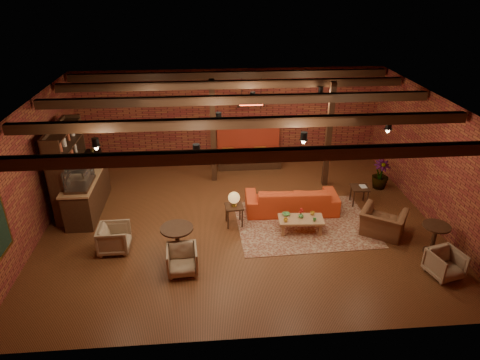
{
  "coord_description": "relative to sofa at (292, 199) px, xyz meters",
  "views": [
    {
      "loc": [
        -0.79,
        -9.65,
        5.99
      ],
      "look_at": [
        0.02,
        0.2,
        1.13
      ],
      "focal_mm": 32.0,
      "sensor_mm": 36.0,
      "label": 1
    }
  ],
  "objects": [
    {
      "name": "side_table_book",
      "position": [
        1.98,
        0.23,
        0.13
      ],
      "size": [
        0.52,
        0.52,
        0.56
      ],
      "rotation": [
        0.0,
        0.0,
        -0.09
      ],
      "color": "black",
      "rests_on": "floor"
    },
    {
      "name": "rug",
      "position": [
        0.22,
        -0.69,
        -0.36
      ],
      "size": [
        3.57,
        2.78,
        0.01
      ],
      "primitive_type": "cube",
      "rotation": [
        0.0,
        0.0,
        0.03
      ],
      "color": "maroon",
      "rests_on": "floor"
    },
    {
      "name": "sofa",
      "position": [
        0.0,
        0.0,
        0.0
      ],
      "size": [
        2.53,
        1.06,
        0.73
      ],
      "primitive_type": "imported",
      "rotation": [
        0.0,
        0.0,
        3.11
      ],
      "color": "red",
      "rests_on": "floor"
    },
    {
      "name": "armchair_b",
      "position": [
        -2.89,
        -2.43,
        -0.03
      ],
      "size": [
        0.7,
        0.66,
        0.68
      ],
      "primitive_type": "imported",
      "rotation": [
        0.0,
        0.0,
        0.07
      ],
      "color": "#B8AC8E",
      "rests_on": "floor"
    },
    {
      "name": "plant_counter",
      "position": [
        -5.46,
        0.74,
        0.86
      ],
      "size": [
        0.35,
        0.39,
        0.3
      ],
      "primitive_type": "imported",
      "color": "#337F33",
      "rests_on": "service_counter"
    },
    {
      "name": "banquette",
      "position": [
        -0.86,
        3.09,
        0.14
      ],
      "size": [
        2.1,
        0.7,
        1.0
      ],
      "primitive_type": null,
      "color": "#A32D1B",
      "rests_on": "ground"
    },
    {
      "name": "shelving_hutch",
      "position": [
        -5.96,
        0.64,
        0.84
      ],
      "size": [
        0.52,
        2.0,
        2.4
      ],
      "primitive_type": null,
      "color": "black",
      "rests_on": "ground"
    },
    {
      "name": "ceiling",
      "position": [
        -1.46,
        -0.46,
        2.84
      ],
      "size": [
        10.0,
        8.0,
        0.02
      ],
      "primitive_type": "cube",
      "color": "black",
      "rests_on": "wall_back"
    },
    {
      "name": "post_left",
      "position": [
        -2.06,
        2.14,
        1.24
      ],
      "size": [
        0.16,
        0.16,
        3.2
      ],
      "primitive_type": "cube",
      "color": "black",
      "rests_on": "ground"
    },
    {
      "name": "wall_right",
      "position": [
        3.54,
        -0.46,
        1.24
      ],
      "size": [
        0.02,
        8.0,
        3.2
      ],
      "primitive_type": "cube",
      "color": "maroon",
      "rests_on": "ground"
    },
    {
      "name": "round_table_right",
      "position": [
        2.94,
        -2.18,
        0.12
      ],
      "size": [
        0.63,
        0.63,
        0.73
      ],
      "color": "black",
      "rests_on": "floor"
    },
    {
      "name": "wall_back",
      "position": [
        -1.46,
        3.54,
        1.24
      ],
      "size": [
        10.0,
        0.02,
        3.2
      ],
      "primitive_type": "cube",
      "color": "maroon",
      "rests_on": "ground"
    },
    {
      "name": "ceiling_spotlights",
      "position": [
        -1.46,
        -0.46,
        2.5
      ],
      "size": [
        6.4,
        4.4,
        0.28
      ],
      "primitive_type": null,
      "color": "black",
      "rests_on": "ceiling"
    },
    {
      "name": "armchair_a",
      "position": [
        -4.51,
        -1.49,
        -0.0
      ],
      "size": [
        0.67,
        0.71,
        0.72
      ],
      "primitive_type": "imported",
      "rotation": [
        0.0,
        0.0,
        1.58
      ],
      "color": "#B8AC8E",
      "rests_on": "floor"
    },
    {
      "name": "coffee_table",
      "position": [
        0.02,
        -1.05,
        -0.02
      ],
      "size": [
        1.16,
        0.63,
        0.64
      ],
      "rotation": [
        0.0,
        0.0,
        -0.07
      ],
      "color": "#A3784C",
      "rests_on": "floor"
    },
    {
      "name": "ceiling_beams",
      "position": [
        -1.46,
        -0.46,
        2.72
      ],
      "size": [
        9.8,
        6.4,
        0.22
      ],
      "primitive_type": null,
      "color": "black",
      "rests_on": "ceiling"
    },
    {
      "name": "plant_tall",
      "position": [
        2.94,
        1.16,
        0.99
      ],
      "size": [
        1.68,
        1.68,
        2.7
      ],
      "primitive_type": "imported",
      "rotation": [
        0.0,
        0.0,
        0.12
      ],
      "color": "#4C7F4C",
      "rests_on": "floor"
    },
    {
      "name": "wall_front",
      "position": [
        -1.46,
        -4.46,
        1.24
      ],
      "size": [
        10.0,
        0.02,
        3.2
      ],
      "primitive_type": "cube",
      "color": "maroon",
      "rests_on": "ground"
    },
    {
      "name": "wall_left",
      "position": [
        -6.46,
        -0.46,
        1.24
      ],
      "size": [
        0.02,
        8.0,
        3.2
      ],
      "primitive_type": "cube",
      "color": "maroon",
      "rests_on": "ground"
    },
    {
      "name": "round_table_left",
      "position": [
        -3.01,
        -1.86,
        0.16
      ],
      "size": [
        0.75,
        0.75,
        0.78
      ],
      "color": "black",
      "rests_on": "floor"
    },
    {
      "name": "armchair_right",
      "position": [
        2.05,
        -1.34,
        0.09
      ],
      "size": [
        1.23,
        1.13,
        0.9
      ],
      "primitive_type": "imported",
      "rotation": [
        0.0,
        0.0,
        2.55
      ],
      "color": "brown",
      "rests_on": "floor"
    },
    {
      "name": "post_right",
      "position": [
        1.34,
        1.54,
        1.24
      ],
      "size": [
        0.16,
        0.16,
        3.2
      ],
      "primitive_type": "cube",
      "color": "black",
      "rests_on": "ground"
    },
    {
      "name": "side_table_lamp",
      "position": [
        -1.62,
        -0.58,
        0.36
      ],
      "size": [
        0.49,
        0.49,
        0.95
      ],
      "rotation": [
        0.0,
        0.0,
        0.08
      ],
      "color": "black",
      "rests_on": "floor"
    },
    {
      "name": "ceiling_pipe",
      "position": [
        -1.46,
        1.14,
        2.49
      ],
      "size": [
        9.6,
        0.12,
        0.12
      ],
      "primitive_type": "cylinder",
      "rotation": [
        0.0,
        1.57,
        0.0
      ],
      "color": "black",
      "rests_on": "ceiling"
    },
    {
      "name": "floor",
      "position": [
        -1.46,
        -0.46,
        -0.36
      ],
      "size": [
        10.0,
        10.0,
        0.0
      ],
      "primitive_type": "plane",
      "color": "#37210D",
      "rests_on": "ground"
    },
    {
      "name": "service_counter",
      "position": [
        -5.56,
        0.54,
        0.44
      ],
      "size": [
        0.8,
        2.5,
        1.6
      ],
      "primitive_type": null,
      "color": "black",
      "rests_on": "ground"
    },
    {
      "name": "armchair_far",
      "position": [
        2.78,
        -3.03,
        -0.03
      ],
      "size": [
        0.78,
        0.75,
        0.67
      ],
      "primitive_type": "imported",
      "rotation": [
        0.0,
        0.0,
        0.26
      ],
      "color": "#B8AC8E",
      "rests_on": "floor"
    },
    {
      "name": "service_sign",
      "position": [
        -0.86,
        2.64,
        1.99
      ],
      "size": [
        0.86,
        0.06,
        0.3
      ],
      "primitive_type": "cube",
      "color": "#FF3919",
      "rests_on": "ceiling"
    }
  ]
}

